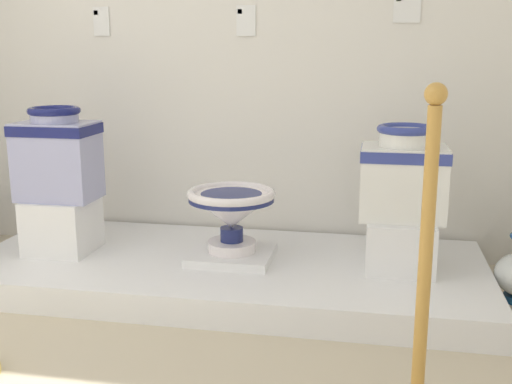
{
  "coord_description": "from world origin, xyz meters",
  "views": [
    {
      "loc": [
        2.28,
        -0.76,
        1.12
      ],
      "look_at": [
        1.74,
        2.03,
        0.47
      ],
      "focal_mm": 43.56,
      "sensor_mm": 36.0,
      "label": 1
    }
  ],
  "objects_px": {
    "plinth_block_squat_floral": "(62,225)",
    "antique_toilet_broad_patterned": "(231,209)",
    "antique_toilet_squat_floral": "(57,152)",
    "info_placard_second": "(246,20)",
    "plinth_block_broad_patterned": "(232,255)",
    "antique_toilet_rightmost": "(403,173)",
    "plinth_block_rightmost": "(400,242)",
    "info_placard_third": "(407,7)",
    "info_placard_first": "(101,21)",
    "stanchion_post_near_right": "(421,334)"
  },
  "relations": [
    {
      "from": "antique_toilet_squat_floral",
      "to": "antique_toilet_broad_patterned",
      "type": "relative_size",
      "value": 1.07
    },
    {
      "from": "plinth_block_squat_floral",
      "to": "plinth_block_broad_patterned",
      "type": "relative_size",
      "value": 0.78
    },
    {
      "from": "plinth_block_squat_floral",
      "to": "antique_toilet_rightmost",
      "type": "height_order",
      "value": "antique_toilet_rightmost"
    },
    {
      "from": "antique_toilet_rightmost",
      "to": "info_placard_second",
      "type": "bearing_deg",
      "value": 149.88
    },
    {
      "from": "plinth_block_squat_floral",
      "to": "info_placard_second",
      "type": "relative_size",
      "value": 1.95
    },
    {
      "from": "plinth_block_squat_floral",
      "to": "antique_toilet_rightmost",
      "type": "distance_m",
      "value": 1.68
    },
    {
      "from": "antique_toilet_squat_floral",
      "to": "antique_toilet_broad_patterned",
      "type": "bearing_deg",
      "value": 2.28
    },
    {
      "from": "antique_toilet_broad_patterned",
      "to": "info_placard_third",
      "type": "height_order",
      "value": "info_placard_third"
    },
    {
      "from": "antique_toilet_rightmost",
      "to": "info_placard_first",
      "type": "xyz_separation_m",
      "value": [
        -1.65,
        0.48,
        0.7
      ]
    },
    {
      "from": "plinth_block_squat_floral",
      "to": "antique_toilet_squat_floral",
      "type": "bearing_deg",
      "value": -90.0
    },
    {
      "from": "plinth_block_squat_floral",
      "to": "antique_toilet_rightmost",
      "type": "bearing_deg",
      "value": 3.25
    },
    {
      "from": "plinth_block_squat_floral",
      "to": "info_placard_third",
      "type": "height_order",
      "value": "info_placard_third"
    },
    {
      "from": "info_placard_first",
      "to": "plinth_block_rightmost",
      "type": "bearing_deg",
      "value": -16.3
    },
    {
      "from": "info_placard_second",
      "to": "plinth_block_broad_patterned",
      "type": "bearing_deg",
      "value": -85.7
    },
    {
      "from": "stanchion_post_near_right",
      "to": "plinth_block_rightmost",
      "type": "bearing_deg",
      "value": 91.3
    },
    {
      "from": "plinth_block_rightmost",
      "to": "info_placard_second",
      "type": "xyz_separation_m",
      "value": [
        -0.83,
        0.48,
        1.02
      ]
    },
    {
      "from": "plinth_block_squat_floral",
      "to": "info_placard_first",
      "type": "distance_m",
      "value": 1.16
    },
    {
      "from": "plinth_block_broad_patterned",
      "to": "antique_toilet_rightmost",
      "type": "bearing_deg",
      "value": 4.31
    },
    {
      "from": "antique_toilet_squat_floral",
      "to": "antique_toilet_rightmost",
      "type": "height_order",
      "value": "antique_toilet_squat_floral"
    },
    {
      "from": "plinth_block_squat_floral",
      "to": "plinth_block_broad_patterned",
      "type": "height_order",
      "value": "plinth_block_squat_floral"
    },
    {
      "from": "plinth_block_squat_floral",
      "to": "stanchion_post_near_right",
      "type": "xyz_separation_m",
      "value": [
        1.68,
        -0.99,
        0.03
      ]
    },
    {
      "from": "plinth_block_rightmost",
      "to": "info_placard_first",
      "type": "bearing_deg",
      "value": 163.7
    },
    {
      "from": "plinth_block_squat_floral",
      "to": "plinth_block_broad_patterned",
      "type": "bearing_deg",
      "value": 2.28
    },
    {
      "from": "antique_toilet_squat_floral",
      "to": "plinth_block_squat_floral",
      "type": "bearing_deg",
      "value": 90.0
    },
    {
      "from": "antique_toilet_broad_patterned",
      "to": "antique_toilet_rightmost",
      "type": "bearing_deg",
      "value": 4.31
    },
    {
      "from": "info_placard_third",
      "to": "stanchion_post_near_right",
      "type": "distance_m",
      "value": 1.87
    },
    {
      "from": "antique_toilet_squat_floral",
      "to": "info_placard_second",
      "type": "relative_size",
      "value": 2.88
    },
    {
      "from": "antique_toilet_rightmost",
      "to": "stanchion_post_near_right",
      "type": "xyz_separation_m",
      "value": [
        0.02,
        -1.08,
        -0.28
      ]
    },
    {
      "from": "stanchion_post_near_right",
      "to": "antique_toilet_rightmost",
      "type": "bearing_deg",
      "value": 91.3
    },
    {
      "from": "plinth_block_rightmost",
      "to": "info_placard_second",
      "type": "distance_m",
      "value": 1.4
    },
    {
      "from": "info_placard_first",
      "to": "info_placard_third",
      "type": "relative_size",
      "value": 1.07
    },
    {
      "from": "info_placard_first",
      "to": "antique_toilet_broad_patterned",
      "type": "bearing_deg",
      "value": -32.26
    },
    {
      "from": "info_placard_first",
      "to": "info_placard_second",
      "type": "relative_size",
      "value": 0.99
    },
    {
      "from": "plinth_block_rightmost",
      "to": "info_placard_second",
      "type": "height_order",
      "value": "info_placard_second"
    },
    {
      "from": "plinth_block_broad_patterned",
      "to": "antique_toilet_broad_patterned",
      "type": "xyz_separation_m",
      "value": [
        0.0,
        0.0,
        0.23
      ]
    },
    {
      "from": "antique_toilet_rightmost",
      "to": "antique_toilet_squat_floral",
      "type": "bearing_deg",
      "value": -176.75
    },
    {
      "from": "info_placard_third",
      "to": "info_placard_first",
      "type": "bearing_deg",
      "value": -180.0
    },
    {
      "from": "plinth_block_rightmost",
      "to": "stanchion_post_near_right",
      "type": "bearing_deg",
      "value": -88.7
    },
    {
      "from": "plinth_block_squat_floral",
      "to": "antique_toilet_broad_patterned",
      "type": "distance_m",
      "value": 0.87
    },
    {
      "from": "antique_toilet_broad_patterned",
      "to": "plinth_block_rightmost",
      "type": "xyz_separation_m",
      "value": [
        0.79,
        0.06,
        -0.13
      ]
    },
    {
      "from": "plinth_block_broad_patterned",
      "to": "plinth_block_squat_floral",
      "type": "bearing_deg",
      "value": -177.72
    },
    {
      "from": "stanchion_post_near_right",
      "to": "antique_toilet_squat_floral",
      "type": "bearing_deg",
      "value": 149.5
    },
    {
      "from": "antique_toilet_squat_floral",
      "to": "antique_toilet_broad_patterned",
      "type": "xyz_separation_m",
      "value": [
        0.86,
        0.03,
        -0.25
      ]
    },
    {
      "from": "antique_toilet_squat_floral",
      "to": "info_placard_third",
      "type": "relative_size",
      "value": 3.12
    },
    {
      "from": "plinth_block_squat_floral",
      "to": "info_placard_second",
      "type": "bearing_deg",
      "value": 35.02
    },
    {
      "from": "info_placard_third",
      "to": "plinth_block_squat_floral",
      "type": "bearing_deg",
      "value": -160.74
    },
    {
      "from": "plinth_block_broad_patterned",
      "to": "info_placard_third",
      "type": "height_order",
      "value": "info_placard_third"
    },
    {
      "from": "plinth_block_broad_patterned",
      "to": "info_placard_first",
      "type": "distance_m",
      "value": 1.51
    },
    {
      "from": "plinth_block_squat_floral",
      "to": "info_placard_third",
      "type": "xyz_separation_m",
      "value": [
        1.65,
        0.58,
        1.06
      ]
    },
    {
      "from": "antique_toilet_squat_floral",
      "to": "info_placard_first",
      "type": "height_order",
      "value": "info_placard_first"
    }
  ]
}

